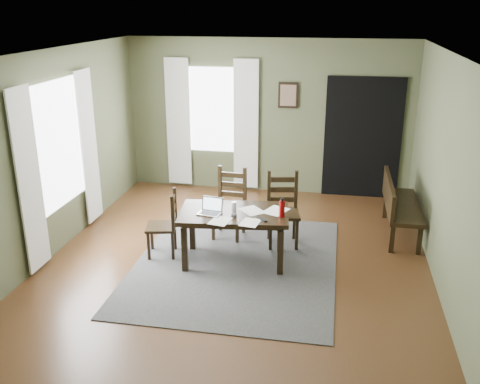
% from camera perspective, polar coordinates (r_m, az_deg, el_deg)
% --- Properties ---
extents(ground, '(5.00, 6.00, 0.01)m').
position_cam_1_polar(ground, '(7.12, -0.44, -7.68)').
color(ground, '#492C16').
extents(room_shell, '(5.02, 6.02, 2.71)m').
position_cam_1_polar(room_shell, '(6.49, -0.48, 6.65)').
color(room_shell, '#4E5437').
rests_on(room_shell, ground).
extents(rug, '(2.60, 3.20, 0.01)m').
position_cam_1_polar(rug, '(7.12, -0.44, -7.60)').
color(rug, '#3B3B3B').
rests_on(rug, ground).
extents(dining_table, '(1.48, 0.99, 0.70)m').
position_cam_1_polar(dining_table, '(6.93, -0.63, -2.77)').
color(dining_table, black).
rests_on(dining_table, rug).
extents(chair_end, '(0.47, 0.47, 0.90)m').
position_cam_1_polar(chair_end, '(7.24, -8.00, -3.47)').
color(chair_end, black).
rests_on(chair_end, rug).
extents(chair_back_left, '(0.47, 0.48, 1.01)m').
position_cam_1_polar(chair_back_left, '(7.75, -1.11, -1.29)').
color(chair_back_left, black).
rests_on(chair_back_left, rug).
extents(chair_back_right, '(0.52, 0.52, 1.02)m').
position_cam_1_polar(chair_back_right, '(7.52, 4.58, -1.94)').
color(chair_back_right, black).
rests_on(chair_back_right, rug).
extents(bench, '(0.48, 1.49, 0.84)m').
position_cam_1_polar(bench, '(8.12, 16.47, -1.08)').
color(bench, black).
rests_on(bench, ground).
extents(laptop, '(0.32, 0.27, 0.20)m').
position_cam_1_polar(laptop, '(6.85, -3.14, -1.84)').
color(laptop, '#B7B7BC').
rests_on(laptop, dining_table).
extents(computer_mouse, '(0.05, 0.09, 0.03)m').
position_cam_1_polar(computer_mouse, '(6.75, -0.67, -2.46)').
color(computer_mouse, '#3F3F42').
rests_on(computer_mouse, dining_table).
extents(tv_remote, '(0.14, 0.15, 0.02)m').
position_cam_1_polar(tv_remote, '(6.63, 2.39, -2.94)').
color(tv_remote, black).
rests_on(tv_remote, dining_table).
extents(drinking_glass, '(0.08, 0.08, 0.14)m').
position_cam_1_polar(drinking_glass, '(6.84, -0.65, -1.64)').
color(drinking_glass, silver).
rests_on(drinking_glass, dining_table).
extents(water_bottle, '(0.09, 0.09, 0.25)m').
position_cam_1_polar(water_bottle, '(6.71, 4.50, -1.74)').
color(water_bottle, '#9F0C0D').
rests_on(water_bottle, dining_table).
extents(paper_b, '(0.26, 0.31, 0.00)m').
position_cam_1_polar(paper_b, '(6.56, 1.09, -3.28)').
color(paper_b, white).
rests_on(paper_b, dining_table).
extents(paper_c, '(0.39, 0.40, 0.00)m').
position_cam_1_polar(paper_c, '(6.92, 1.30, -2.00)').
color(paper_c, white).
rests_on(paper_c, dining_table).
extents(paper_d, '(0.37, 0.40, 0.00)m').
position_cam_1_polar(paper_d, '(6.93, 3.85, -2.00)').
color(paper_d, white).
rests_on(paper_d, dining_table).
extents(paper_e, '(0.28, 0.34, 0.00)m').
position_cam_1_polar(paper_e, '(6.61, -2.13, -3.10)').
color(paper_e, white).
rests_on(paper_e, dining_table).
extents(window_left, '(0.01, 1.30, 1.70)m').
position_cam_1_polar(window_left, '(7.61, -18.84, 4.79)').
color(window_left, white).
rests_on(window_left, ground).
extents(window_back, '(1.00, 0.01, 1.50)m').
position_cam_1_polar(window_back, '(9.61, -3.02, 8.74)').
color(window_back, white).
rests_on(window_back, ground).
extents(curtain_left_near, '(0.03, 0.48, 2.30)m').
position_cam_1_polar(curtain_left_near, '(6.98, -21.56, 1.04)').
color(curtain_left_near, silver).
rests_on(curtain_left_near, ground).
extents(curtain_left_far, '(0.03, 0.48, 2.30)m').
position_cam_1_polar(curtain_left_far, '(8.35, -15.81, 4.59)').
color(curtain_left_far, silver).
rests_on(curtain_left_far, ground).
extents(curtain_back_left, '(0.44, 0.03, 2.30)m').
position_cam_1_polar(curtain_back_left, '(9.80, -6.59, 7.35)').
color(curtain_back_left, silver).
rests_on(curtain_back_left, ground).
extents(curtain_back_right, '(0.44, 0.03, 2.30)m').
position_cam_1_polar(curtain_back_right, '(9.51, 0.63, 7.11)').
color(curtain_back_right, silver).
rests_on(curtain_back_right, ground).
extents(framed_picture, '(0.34, 0.03, 0.44)m').
position_cam_1_polar(framed_picture, '(9.34, 5.16, 10.24)').
color(framed_picture, black).
rests_on(framed_picture, ground).
extents(doorway_back, '(1.30, 0.03, 2.10)m').
position_cam_1_polar(doorway_back, '(9.46, 12.93, 5.60)').
color(doorway_back, black).
rests_on(doorway_back, ground).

